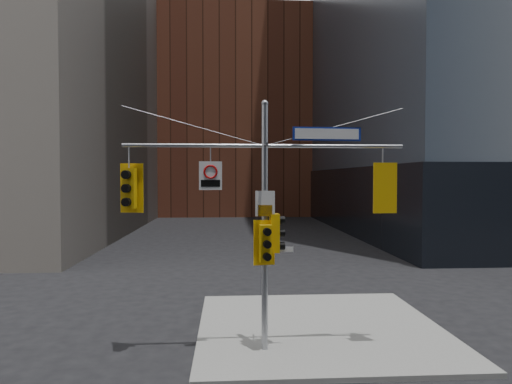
{
  "coord_description": "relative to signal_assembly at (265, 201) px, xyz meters",
  "views": [
    {
      "loc": [
        -1.06,
        -10.95,
        5.08
      ],
      "look_at": [
        -0.25,
        2.0,
        4.69
      ],
      "focal_mm": 32.0,
      "sensor_mm": 36.0,
      "label": 1
    }
  ],
  "objects": [
    {
      "name": "sidewalk_corner",
      "position": [
        2.0,
        2.01,
        -4.34
      ],
      "size": [
        8.0,
        8.0,
        0.15
      ],
      "primitive_type": "cube",
      "color": "gray",
      "rests_on": "ground"
    },
    {
      "name": "brick_midrise",
      "position": [
        0.0,
        56.01,
        9.58
      ],
      "size": [
        26.0,
        20.0,
        28.0
      ],
      "primitive_type": "cube",
      "color": "brown",
      "rests_on": "ground"
    },
    {
      "name": "signal_assembly",
      "position": [
        0.0,
        0.0,
        0.0
      ],
      "size": [
        8.0,
        0.8,
        7.3
      ],
      "color": "#999BA1",
      "rests_on": "ground"
    },
    {
      "name": "traffic_light_west_arm",
      "position": [
        -3.81,
        0.01,
        0.38
      ],
      "size": [
        0.67,
        0.59,
        1.4
      ],
      "rotation": [
        0.0,
        0.0,
        -0.18
      ],
      "color": "#E4AA0C",
      "rests_on": "ground"
    },
    {
      "name": "traffic_light_east_arm",
      "position": [
        3.43,
        0.0,
        0.38
      ],
      "size": [
        0.69,
        0.55,
        1.45
      ],
      "rotation": [
        0.0,
        0.0,
        3.18
      ],
      "color": "#E4AA0C",
      "rests_on": "ground"
    },
    {
      "name": "traffic_light_pole_side",
      "position": [
        0.33,
        0.01,
        -0.91
      ],
      "size": [
        0.44,
        0.37,
        1.11
      ],
      "rotation": [
        0.0,
        0.0,
        1.64
      ],
      "color": "#E4AA0C",
      "rests_on": "ground"
    },
    {
      "name": "traffic_light_pole_front",
      "position": [
        -0.0,
        -0.27,
        -1.16
      ],
      "size": [
        0.61,
        0.53,
        1.29
      ],
      "rotation": [
        0.0,
        0.0,
        0.15
      ],
      "color": "#E4AA0C",
      "rests_on": "ground"
    },
    {
      "name": "street_sign_blade",
      "position": [
        1.79,
        0.0,
        1.93
      ],
      "size": [
        2.0,
        0.17,
        0.39
      ],
      "rotation": [
        0.0,
        0.0,
        0.06
      ],
      "color": "navy",
      "rests_on": "ground"
    },
    {
      "name": "regulatory_sign_arm",
      "position": [
        -1.54,
        -0.02,
        0.76
      ],
      "size": [
        0.65,
        0.12,
        0.81
      ],
      "rotation": [
        0.0,
        0.0,
        0.12
      ],
      "color": "silver",
      "rests_on": "ground"
    },
    {
      "name": "regulatory_sign_pole",
      "position": [
        0.0,
        -0.11,
        -0.08
      ],
      "size": [
        0.55,
        0.1,
        0.72
      ],
      "rotation": [
        0.0,
        0.0,
        -0.13
      ],
      "color": "silver",
      "rests_on": "ground"
    },
    {
      "name": "street_blade_ew",
      "position": [
        0.45,
        0.01,
        -1.38
      ],
      "size": [
        0.74,
        0.11,
        0.15
      ],
      "rotation": [
        0.0,
        0.0,
        -0.11
      ],
      "color": "silver",
      "rests_on": "ground"
    },
    {
      "name": "street_blade_ns",
      "position": [
        0.0,
        0.46,
        -1.52
      ],
      "size": [
        0.07,
        0.78,
        0.16
      ],
      "rotation": [
        0.0,
        0.0,
        -0.05
      ],
      "color": "#145926",
      "rests_on": "ground"
    }
  ]
}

